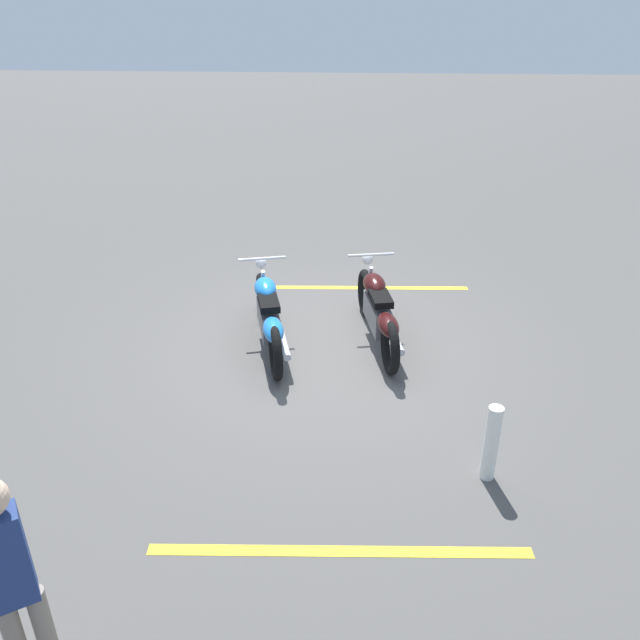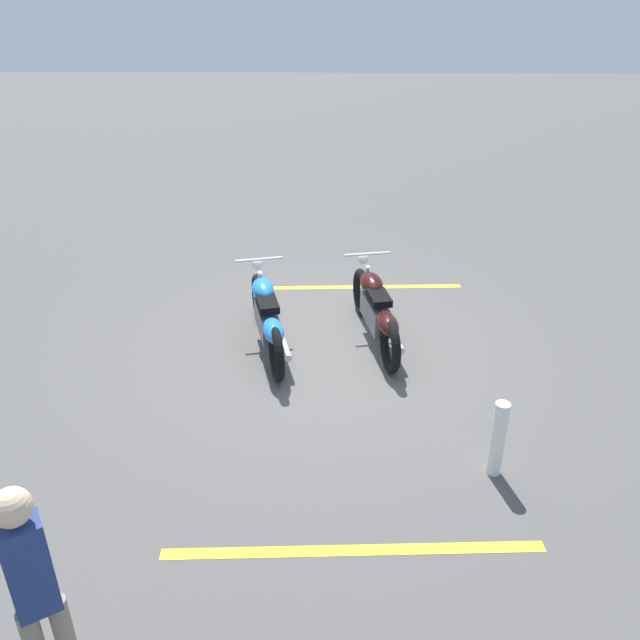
# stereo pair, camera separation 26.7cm
# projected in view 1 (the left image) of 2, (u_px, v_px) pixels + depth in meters

# --- Properties ---
(ground_plane) EXTENTS (60.00, 60.00, 0.00)m
(ground_plane) POSITION_uv_depth(u_px,v_px,m) (322.00, 348.00, 8.36)
(ground_plane) COLOR #514F4C
(motorcycle_bright_foreground) EXTENTS (2.19, 0.80, 1.04)m
(motorcycle_bright_foreground) POSITION_uv_depth(u_px,v_px,m) (269.00, 316.00, 8.17)
(motorcycle_bright_foreground) COLOR black
(motorcycle_bright_foreground) RESTS_ON ground
(motorcycle_dark_foreground) EXTENTS (2.21, 0.74, 1.04)m
(motorcycle_dark_foreground) POSITION_uv_depth(u_px,v_px,m) (378.00, 311.00, 8.29)
(motorcycle_dark_foreground) COLOR black
(motorcycle_dark_foreground) RESTS_ON ground
(bystander_near_row) EXTENTS (0.30, 0.31, 1.76)m
(bystander_near_row) POSITION_uv_depth(u_px,v_px,m) (14.00, 582.00, 3.89)
(bystander_near_row) COLOR gray
(bystander_near_row) RESTS_ON ground
(bollard_post) EXTENTS (0.14, 0.14, 0.80)m
(bollard_post) POSITION_uv_depth(u_px,v_px,m) (491.00, 443.00, 5.99)
(bollard_post) COLOR white
(bollard_post) RESTS_ON ground
(parking_stripe_near) EXTENTS (0.28, 3.20, 0.01)m
(parking_stripe_near) POSITION_uv_depth(u_px,v_px,m) (364.00, 288.00, 10.04)
(parking_stripe_near) COLOR yellow
(parking_stripe_near) RESTS_ON ground
(parking_stripe_mid) EXTENTS (0.28, 3.20, 0.01)m
(parking_stripe_mid) POSITION_uv_depth(u_px,v_px,m) (340.00, 551.00, 5.36)
(parking_stripe_mid) COLOR yellow
(parking_stripe_mid) RESTS_ON ground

